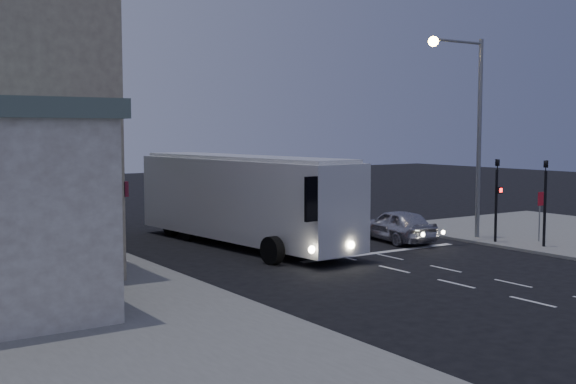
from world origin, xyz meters
TOP-DOWN VIEW (x-y plane):
  - ground at (0.00, 0.00)m, footprint 120.00×120.00m
  - road_markings at (1.29, 3.31)m, footprint 8.00×30.55m
  - tour_bus at (-1.84, 6.72)m, footprint 3.92×13.02m
  - car_suv at (4.52, 3.80)m, footprint 2.38×4.58m
  - car_sedan_a at (4.06, 9.33)m, footprint 1.62×4.61m
  - car_sedan_b at (4.62, 14.49)m, footprint 2.46×4.86m
  - car_sedan_c at (4.15, 19.72)m, footprint 2.95×5.09m
  - car_extra at (4.32, 24.55)m, footprint 2.05×4.89m
  - traffic_signal_main at (7.60, 0.78)m, footprint 0.25×0.35m
  - traffic_signal_side at (8.30, -1.20)m, footprint 0.18×0.15m
  - regulatory_sign at (9.30, -0.24)m, footprint 0.45×0.12m
  - streetlight at (7.34, 2.20)m, footprint 3.32×0.44m
  - street_tree at (-8.21, 15.02)m, footprint 4.00×4.00m

SIDE VIEW (x-z plane):
  - ground at x=0.00m, z-range 0.00..0.00m
  - road_markings at x=1.29m, z-range 0.00..0.01m
  - car_sedan_c at x=4.15m, z-range 0.00..1.33m
  - car_sedan_b at x=4.62m, z-range 0.00..1.35m
  - car_suv at x=4.52m, z-range 0.00..1.49m
  - car_sedan_a at x=4.06m, z-range 0.00..1.52m
  - car_extra at x=4.32m, z-range 0.00..1.57m
  - regulatory_sign at x=9.30m, z-range 0.50..2.70m
  - tour_bus at x=-1.84m, z-range 0.16..4.09m
  - traffic_signal_main at x=7.60m, z-range 0.37..4.47m
  - traffic_signal_side at x=8.30m, z-range 0.37..4.47m
  - street_tree at x=-8.21m, z-range 1.40..7.60m
  - streetlight at x=7.34m, z-range 1.23..10.23m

